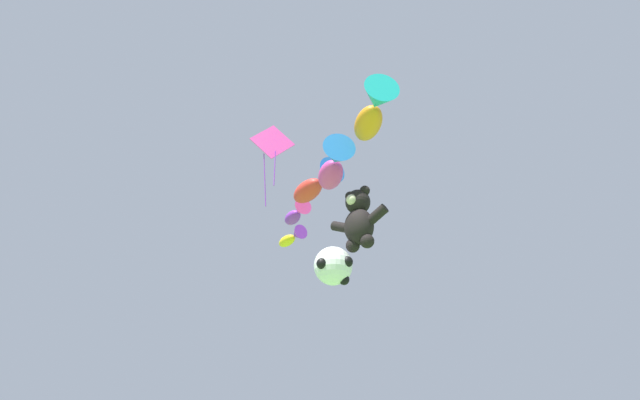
# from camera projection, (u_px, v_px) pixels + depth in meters

# --- Properties ---
(teddy_bear_kite) EXTENTS (1.80, 0.79, 1.83)m
(teddy_bear_kite) POSITION_uv_depth(u_px,v_px,m) (358.00, 219.00, 11.45)
(teddy_bear_kite) COLOR black
(soccer_ball_kite) EXTENTS (1.12, 1.11, 1.03)m
(soccer_ball_kite) POSITION_uv_depth(u_px,v_px,m) (333.00, 266.00, 11.18)
(soccer_ball_kite) COLOR white
(fish_kite_tangerine) EXTENTS (2.01, 1.91, 0.87)m
(fish_kite_tangerine) POSITION_uv_depth(u_px,v_px,m) (373.00, 111.00, 10.84)
(fish_kite_tangerine) COLOR orange
(fish_kite_magenta) EXTENTS (2.13, 2.04, 0.92)m
(fish_kite_magenta) POSITION_uv_depth(u_px,v_px,m) (334.00, 165.00, 12.44)
(fish_kite_magenta) COLOR #E53F9E
(fish_kite_crimson) EXTENTS (2.48, 1.54, 0.94)m
(fish_kite_crimson) POSITION_uv_depth(u_px,v_px,m) (316.00, 184.00, 14.45)
(fish_kite_crimson) COLOR red
(fish_kite_violet) EXTENTS (1.65, 1.19, 0.67)m
(fish_kite_violet) POSITION_uv_depth(u_px,v_px,m) (296.00, 213.00, 16.30)
(fish_kite_violet) COLOR purple
(fish_kite_goldfin) EXTENTS (1.75, 1.00, 0.62)m
(fish_kite_goldfin) POSITION_uv_depth(u_px,v_px,m) (292.00, 238.00, 17.90)
(fish_kite_goldfin) COLOR yellow
(diamond_kite) EXTENTS (0.97, 1.22, 3.14)m
(diamond_kite) POSITION_uv_depth(u_px,v_px,m) (272.00, 145.00, 14.25)
(diamond_kite) COLOR #E53F9E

